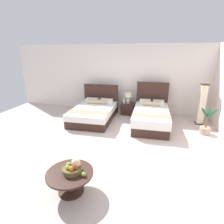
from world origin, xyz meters
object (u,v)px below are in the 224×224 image
Objects in this scene: bed_near_corner at (151,116)px; nightstand at (128,109)px; bed_near_window at (94,112)px; fruit_bowl at (73,167)px; coffee_table at (70,178)px; loose_apple at (84,174)px; vase at (124,101)px; floor_lamp_corner at (202,105)px; potted_palm at (206,126)px; table_lamp at (128,97)px.

bed_near_corner reaches higher than nightstand.
bed_near_corner reaches higher than bed_near_window.
fruit_bowl is at bearing -108.42° from bed_near_corner.
coffee_table is (-0.27, -4.41, 0.07)m from nightstand.
bed_near_corner is at bearing -0.05° from bed_near_window.
bed_near_window reaches higher than loose_apple.
coffee_table is at bearing -108.96° from bed_near_corner.
bed_near_window reaches higher than fruit_bowl.
bed_near_corner is 28.28× the size of loose_apple.
vase is 2.42× the size of loose_apple.
potted_palm is (0.01, -0.83, -0.45)m from floor_lamp_corner.
coffee_table is at bearing -125.26° from floor_lamp_corner.
potted_palm is (2.59, 3.24, -0.20)m from loose_apple.
bed_near_corner is at bearing -42.62° from nightstand.
coffee_table is 2.34× the size of fruit_bowl.
bed_near_window is at bearing 179.95° from bed_near_corner.
bed_near_window is 2.60× the size of coffee_table.
coffee_table is (0.82, -3.54, 0.02)m from bed_near_window.
table_lamp is at bearing 154.64° from potted_palm.
fruit_bowl is (-0.22, -4.40, -0.22)m from table_lamp.
potted_palm reaches higher than vase.
bed_near_corner is 1.39m from vase.
loose_apple is (0.00, -4.47, -0.26)m from table_lamp.
bed_near_corner is at bearing -163.22° from floor_lamp_corner.
bed_near_window is 1.47m from table_lamp.
loose_apple is at bearing -72.96° from bed_near_window.
bed_near_corner is 3.70m from loose_apple.
nightstand is at bearing 137.38° from bed_near_corner.
potted_palm is at bearing -5.29° from bed_near_window.
fruit_bowl is 0.25× the size of floor_lamp_corner.
nightstand is at bearing 155.00° from potted_palm.
bed_near_corner is 1.36m from table_lamp.
potted_palm reaches higher than coffee_table.
coffee_table is 4.30m from potted_palm.
fruit_bowl reaches higher than coffee_table.
table_lamp is at bearing 136.73° from bed_near_corner.
coffee_table is at bearing -93.54° from nightstand.
nightstand is 4.45m from loose_apple.
bed_near_window is 0.98× the size of bed_near_corner.
floor_lamp_corner is at bearing 7.62° from bed_near_window.
bed_near_corner is at bearing 168.35° from potted_palm.
nightstand is 1.23× the size of table_lamp.
table_lamp is 0.50× the size of coffee_table.
nightstand is at bearing 86.46° from coffee_table.
potted_palm is (2.59, -1.23, -0.47)m from table_lamp.
potted_palm is at bearing -11.65° from bed_near_corner.
fruit_bowl is 0.42× the size of potted_palm.
bed_near_corner is 4.36× the size of nightstand.
nightstand reaches higher than coffee_table.
potted_palm reaches higher than fruit_bowl.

